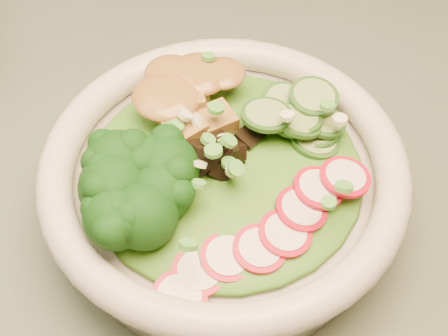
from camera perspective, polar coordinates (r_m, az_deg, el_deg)
dining_table at (r=0.75m, az=5.42°, el=2.35°), size 1.20×0.80×0.75m
salad_bowl at (r=0.51m, az=0.00°, el=-1.45°), size 0.29×0.29×0.08m
lettuce_bed at (r=0.49m, az=0.00°, el=0.07°), size 0.22×0.22×0.03m
broccoli_florets at (r=0.46m, az=-7.12°, el=-2.20°), size 0.10×0.09×0.05m
radish_slices at (r=0.46m, az=5.07°, el=-5.52°), size 0.12×0.06×0.02m
cucumber_slices at (r=0.51m, az=6.95°, el=4.15°), size 0.09×0.09×0.04m
mushroom_heap at (r=0.49m, az=-0.80°, el=2.27°), size 0.09×0.09×0.04m
tofu_cubes at (r=0.52m, az=-3.74°, el=6.15°), size 0.11×0.08×0.04m
peanut_sauce at (r=0.51m, az=-3.82°, el=7.25°), size 0.08×0.06×0.02m
scallion_garnish at (r=0.47m, az=0.00°, el=2.07°), size 0.21×0.21×0.03m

